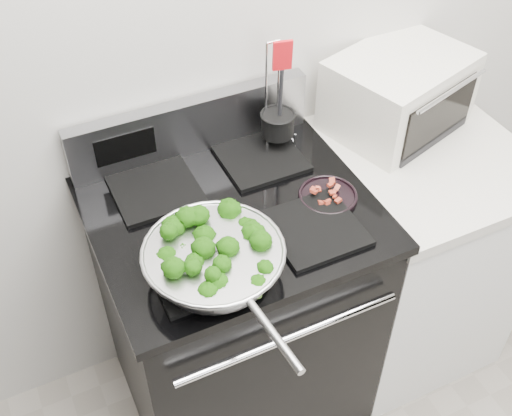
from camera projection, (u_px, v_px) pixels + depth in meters
back_wall at (276, 6)px, 1.85m from camera, size 4.00×0.02×2.70m
gas_range at (235, 310)px, 2.13m from camera, size 0.79×0.69×1.13m
counter at (406, 251)px, 2.36m from camera, size 0.62×0.68×0.92m
skillet at (214, 260)px, 1.60m from camera, size 0.36×0.58×0.08m
broccoli_pile at (213, 254)px, 1.59m from camera, size 0.29×0.29×0.10m
bacon_plate at (328, 193)px, 1.83m from camera, size 0.17×0.17×0.04m
utensil_holder at (277, 129)px, 1.97m from camera, size 0.12×0.12×0.38m
toaster_oven at (398, 92)px, 2.07m from camera, size 0.51×0.44×0.25m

